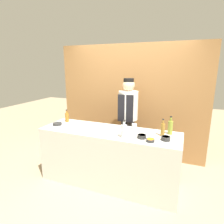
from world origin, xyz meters
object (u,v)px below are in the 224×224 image
sauce_bowl_orange (150,140)px  sauce_bowl_green (166,138)px  bottle_vinegar (163,129)px  bottle_clear (124,131)px  bottle_amber (67,117)px  sauce_bowl_yellow (142,136)px  sauce_bowl_red (57,124)px  chef_center (128,119)px  cup_steel (134,126)px  cutting_board (82,125)px  bottle_oil (170,127)px

sauce_bowl_orange → sauce_bowl_green: bearing=33.7°
bottle_vinegar → bottle_clear: same height
bottle_amber → sauce_bowl_green: bearing=-8.1°
sauce_bowl_yellow → bottle_clear: bearing=-163.5°
sauce_bowl_red → chef_center: 1.33m
bottle_amber → chef_center: bearing=28.6°
sauce_bowl_red → bottle_vinegar: bottle_vinegar is taller
sauce_bowl_yellow → sauce_bowl_green: 0.33m
sauce_bowl_orange → bottle_vinegar: bottle_vinegar is taller
sauce_bowl_green → bottle_clear: size_ratio=0.48×
bottle_amber → cup_steel: 1.29m
sauce_bowl_green → cutting_board: size_ratio=0.35×
sauce_bowl_orange → bottle_vinegar: bearing=66.3°
sauce_bowl_green → bottle_amber: (-1.83, 0.26, 0.06)m
bottle_oil → chef_center: bearing=147.4°
cup_steel → bottle_vinegar: bearing=-18.5°
bottle_amber → bottle_vinegar: bearing=-3.2°
sauce_bowl_orange → bottle_oil: (0.23, 0.41, 0.09)m
cup_steel → chef_center: bearing=117.7°
bottle_oil → bottle_amber: size_ratio=1.23×
bottle_amber → cup_steel: (1.28, 0.06, -0.05)m
sauce_bowl_yellow → bottle_amber: bearing=168.6°
sauce_bowl_green → bottle_vinegar: bearing=112.4°
sauce_bowl_orange → bottle_oil: 0.48m
bottle_oil → bottle_clear: bearing=-147.0°
cutting_board → bottle_oil: bearing=4.2°
sauce_bowl_yellow → cup_steel: 0.42m
sauce_bowl_red → sauce_bowl_green: 1.87m
chef_center → sauce_bowl_red: bearing=-143.2°
sauce_bowl_orange → sauce_bowl_red: 1.68m
sauce_bowl_orange → cup_steel: cup_steel is taller
bottle_oil → cup_steel: (-0.57, 0.04, -0.07)m
sauce_bowl_orange → cup_steel: bearing=127.9°
sauce_bowl_red → bottle_oil: (1.90, 0.26, 0.09)m
cup_steel → chef_center: chef_center is taller
bottle_clear → cutting_board: bearing=161.9°
sauce_bowl_red → bottle_clear: (1.28, -0.14, 0.08)m
bottle_vinegar → bottle_clear: size_ratio=1.00×
sauce_bowl_red → bottle_amber: (0.04, 0.24, 0.07)m
bottle_vinegar → bottle_oil: 0.16m
sauce_bowl_orange → chef_center: bearing=122.8°
bottle_vinegar → chef_center: (-0.74, 0.66, -0.09)m
sauce_bowl_orange → bottle_oil: bearing=61.3°
sauce_bowl_yellow → sauce_bowl_green: size_ratio=1.02×
bottle_clear → chef_center: chef_center is taller
bottle_oil → chef_center: 1.00m
sauce_bowl_green → cup_steel: 0.63m
sauce_bowl_green → bottle_amber: size_ratio=0.55×
bottle_clear → sauce_bowl_yellow: bearing=16.5°
sauce_bowl_red → chef_center: size_ratio=0.09×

